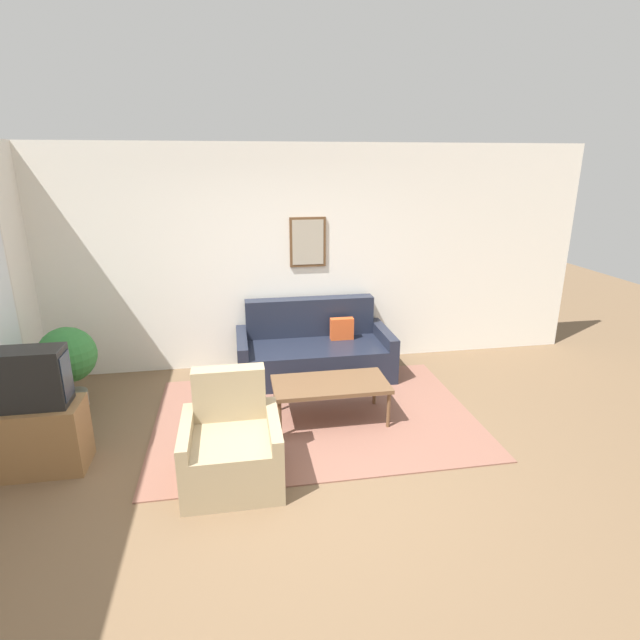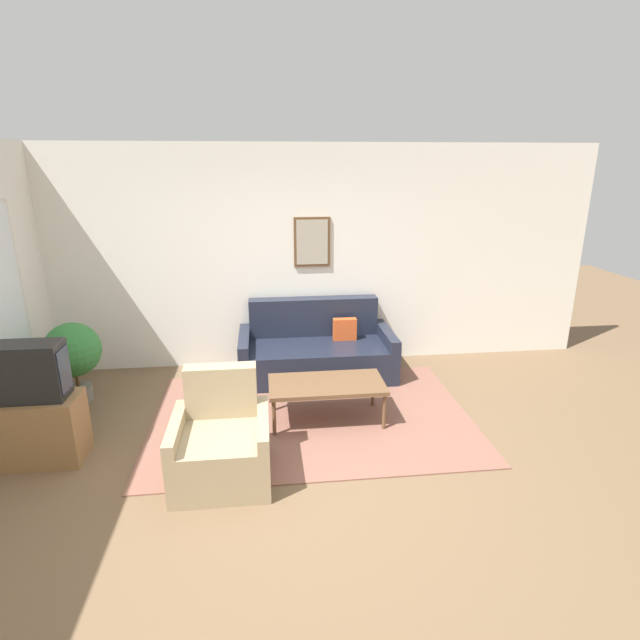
{
  "view_description": "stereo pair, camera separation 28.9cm",
  "coord_description": "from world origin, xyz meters",
  "px_view_note": "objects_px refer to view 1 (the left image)",
  "views": [
    {
      "loc": [
        -0.44,
        -3.46,
        2.48
      ],
      "look_at": [
        0.44,
        1.59,
        0.85
      ],
      "focal_mm": 28.0,
      "sensor_mm": 36.0,
      "label": 1
    },
    {
      "loc": [
        -0.15,
        -3.5,
        2.48
      ],
      "look_at": [
        0.44,
        1.59,
        0.85
      ],
      "focal_mm": 28.0,
      "sensor_mm": 36.0,
      "label": 2
    }
  ],
  "objects_px": {
    "armchair": "(232,448)",
    "potted_plant_tall": "(34,386)",
    "couch": "(314,351)",
    "tv": "(28,378)",
    "coffee_table": "(330,386)"
  },
  "relations": [
    {
      "from": "coffee_table",
      "to": "tv",
      "type": "xyz_separation_m",
      "value": [
        -2.54,
        -0.4,
        0.45
      ]
    },
    {
      "from": "armchair",
      "to": "potted_plant_tall",
      "type": "bearing_deg",
      "value": 168.85
    },
    {
      "from": "couch",
      "to": "armchair",
      "type": "height_order",
      "value": "couch"
    },
    {
      "from": "tv",
      "to": "potted_plant_tall",
      "type": "xyz_separation_m",
      "value": [
        -0.12,
        0.37,
        -0.23
      ]
    },
    {
      "from": "couch",
      "to": "potted_plant_tall",
      "type": "xyz_separation_m",
      "value": [
        -2.68,
        -1.2,
        0.31
      ]
    },
    {
      "from": "armchair",
      "to": "tv",
      "type": "bearing_deg",
      "value": 179.06
    },
    {
      "from": "coffee_table",
      "to": "tv",
      "type": "relative_size",
      "value": 1.94
    },
    {
      "from": "couch",
      "to": "armchair",
      "type": "distance_m",
      "value": 2.22
    },
    {
      "from": "couch",
      "to": "armchair",
      "type": "xyz_separation_m",
      "value": [
        -0.99,
        -1.99,
        -0.01
      ]
    },
    {
      "from": "coffee_table",
      "to": "potted_plant_tall",
      "type": "xyz_separation_m",
      "value": [
        -2.66,
        -0.03,
        0.22
      ]
    },
    {
      "from": "coffee_table",
      "to": "potted_plant_tall",
      "type": "relative_size",
      "value": 1.23
    },
    {
      "from": "potted_plant_tall",
      "to": "tv",
      "type": "bearing_deg",
      "value": -72.04
    },
    {
      "from": "couch",
      "to": "armchair",
      "type": "bearing_deg",
      "value": -116.55
    },
    {
      "from": "tv",
      "to": "potted_plant_tall",
      "type": "bearing_deg",
      "value": 107.96
    },
    {
      "from": "couch",
      "to": "tv",
      "type": "xyz_separation_m",
      "value": [
        -2.56,
        -1.57,
        0.54
      ]
    }
  ]
}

